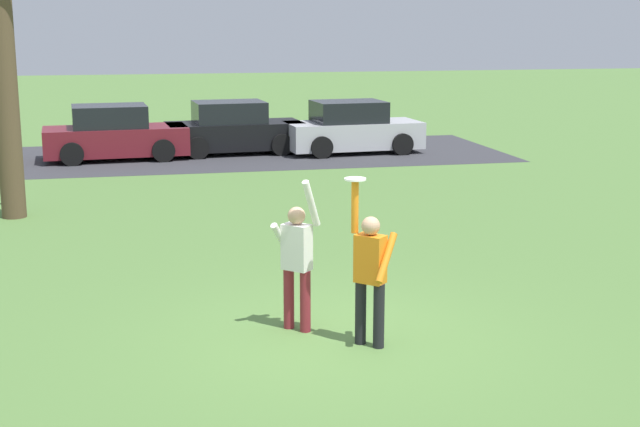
% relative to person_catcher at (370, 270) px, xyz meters
% --- Properties ---
extents(ground_plane, '(120.00, 120.00, 0.00)m').
position_rel_person_catcher_xyz_m(ground_plane, '(-0.33, 0.36, -0.98)').
color(ground_plane, '#567F3D').
extents(person_catcher, '(0.55, 0.56, 2.08)m').
position_rel_person_catcher_xyz_m(person_catcher, '(0.00, 0.00, 0.00)').
color(person_catcher, black).
rests_on(person_catcher, ground_plane).
extents(person_defender, '(0.65, 0.66, 2.05)m').
position_rel_person_catcher_xyz_m(person_defender, '(-0.77, 0.77, -0.00)').
color(person_defender, maroon).
rests_on(person_defender, ground_plane).
extents(frisbee_disc, '(0.27, 0.27, 0.02)m').
position_rel_person_catcher_xyz_m(frisbee_disc, '(-0.16, 0.16, 1.11)').
color(frisbee_disc, white).
rests_on(frisbee_disc, person_catcher).
extents(parked_car_maroon, '(4.21, 2.25, 1.59)m').
position_rel_person_catcher_xyz_m(parked_car_maroon, '(-3.20, 16.51, -0.25)').
color(parked_car_maroon, maroon).
rests_on(parked_car_maroon, ground_plane).
extents(parked_car_black, '(4.21, 2.25, 1.59)m').
position_rel_person_catcher_xyz_m(parked_car_black, '(0.34, 17.01, -0.25)').
color(parked_car_black, black).
rests_on(parked_car_black, ground_plane).
extents(parked_car_silver, '(4.21, 2.25, 1.59)m').
position_rel_person_catcher_xyz_m(parked_car_silver, '(3.93, 16.37, -0.25)').
color(parked_car_silver, '#BCBCC1').
rests_on(parked_car_silver, ground_plane).
extents(parking_strip, '(16.69, 6.40, 0.01)m').
position_rel_person_catcher_xyz_m(parking_strip, '(0.16, 16.64, -0.98)').
color(parking_strip, '#38383D').
rests_on(parking_strip, ground_plane).
extents(bare_tree_tall, '(2.26, 2.26, 6.35)m').
position_rel_person_catcher_xyz_m(bare_tree_tall, '(-5.23, 8.81, 2.24)').
color(bare_tree_tall, brown).
rests_on(bare_tree_tall, ground_plane).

